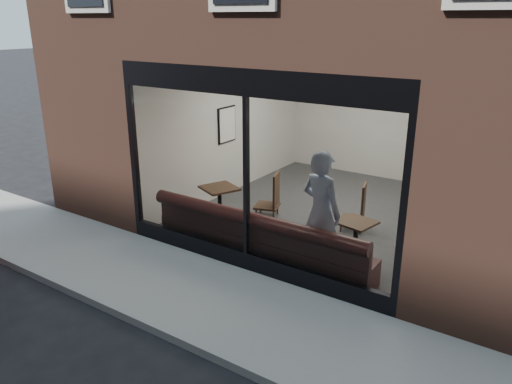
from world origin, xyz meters
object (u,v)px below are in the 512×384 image
Objects in this scene: cafe_chair_left at (267,206)px; cafe_chair_right at (352,219)px; cafe_table_right at (357,222)px; banquette at (261,247)px; cafe_table_left at (219,188)px; person at (321,212)px.

cafe_chair_right is at bearing 172.11° from cafe_chair_left.
cafe_table_right is 1.38× the size of cafe_chair_right.
cafe_chair_right is (0.78, 2.01, 0.01)m from banquette.
cafe_chair_right is at bearing 68.88° from banquette.
cafe_chair_left is 1.18× the size of cafe_chair_right.
cafe_chair_right is (-0.59, 1.26, -0.50)m from cafe_table_right.
cafe_table_left reaches higher than cafe_table_right.
person is at bearing 80.73° from cafe_chair_right.
person reaches higher than cafe_table_left.
cafe_table_right reaches higher than cafe_chair_left.
person reaches higher than cafe_table_right.
banquette is 2.15m from cafe_chair_right.
cafe_table_right is 2.55m from cafe_chair_left.
person reaches higher than cafe_chair_right.
cafe_table_left is at bearing 177.56° from cafe_table_right.
cafe_table_right is at bearing -2.44° from cafe_table_left.
cafe_table_right is (0.41, 0.49, -0.25)m from person.
cafe_table_left is 2.63m from cafe_chair_right.
banquette is 6.35× the size of cafe_table_left.
cafe_chair_left is (0.59, 0.80, -0.50)m from cafe_table_left.
banquette is at bearing 53.43° from cafe_chair_right.
banquette is at bearing -29.53° from cafe_table_left.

